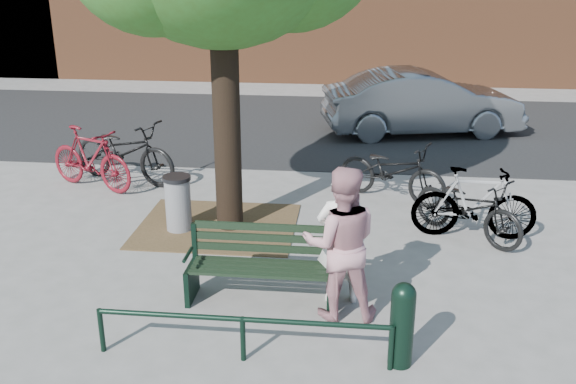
# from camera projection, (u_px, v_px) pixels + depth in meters

# --- Properties ---
(ground) EXTENTS (90.00, 90.00, 0.00)m
(ground) POSITION_uv_depth(u_px,v_px,m) (261.00, 301.00, 7.75)
(ground) COLOR gray
(ground) RESTS_ON ground
(dirt_pit) EXTENTS (2.40, 2.00, 0.02)m
(dirt_pit) POSITION_uv_depth(u_px,v_px,m) (218.00, 226.00, 9.90)
(dirt_pit) COLOR brown
(dirt_pit) RESTS_ON ground
(road) EXTENTS (40.00, 7.00, 0.01)m
(road) POSITION_uv_depth(u_px,v_px,m) (312.00, 126.00, 15.68)
(road) COLOR black
(road) RESTS_ON ground
(park_bench) EXTENTS (1.74, 0.54, 0.97)m
(park_bench) POSITION_uv_depth(u_px,v_px,m) (261.00, 263.00, 7.66)
(park_bench) COLOR black
(park_bench) RESTS_ON ground
(guard_railing) EXTENTS (3.06, 0.06, 0.51)m
(guard_railing) POSITION_uv_depth(u_px,v_px,m) (243.00, 326.00, 6.49)
(guard_railing) COLOR black
(guard_railing) RESTS_ON ground
(person_left) EXTENTS (0.59, 0.39, 1.61)m
(person_left) POSITION_uv_depth(u_px,v_px,m) (342.00, 239.00, 7.52)
(person_left) COLOR white
(person_left) RESTS_ON ground
(person_right) EXTENTS (0.94, 0.76, 1.81)m
(person_right) POSITION_uv_depth(u_px,v_px,m) (341.00, 244.00, 7.16)
(person_right) COLOR #B67D84
(person_right) RESTS_ON ground
(bollard) EXTENTS (0.25, 0.25, 0.93)m
(bollard) POSITION_uv_depth(u_px,v_px,m) (402.00, 321.00, 6.40)
(bollard) COLOR black
(bollard) RESTS_ON ground
(litter_bin) EXTENTS (0.42, 0.42, 0.86)m
(litter_bin) POSITION_uv_depth(u_px,v_px,m) (178.00, 203.00, 9.62)
(litter_bin) COLOR gray
(litter_bin) RESTS_ON ground
(bicycle_a) EXTENTS (2.31, 1.44, 1.15)m
(bicycle_a) POSITION_uv_depth(u_px,v_px,m) (125.00, 151.00, 11.70)
(bicycle_a) COLOR black
(bicycle_a) RESTS_ON ground
(bicycle_b) EXTENTS (1.92, 1.23, 1.12)m
(bicycle_b) POSITION_uv_depth(u_px,v_px,m) (90.00, 158.00, 11.33)
(bicycle_b) COLOR #5B0D15
(bicycle_b) RESTS_ON ground
(bicycle_c) EXTENTS (2.04, 1.49, 1.02)m
(bicycle_c) POSITION_uv_depth(u_px,v_px,m) (392.00, 171.00, 10.82)
(bicycle_c) COLOR black
(bicycle_c) RESTS_ON ground
(bicycle_d) EXTENTS (1.81, 0.57, 1.08)m
(bicycle_d) POSITION_uv_depth(u_px,v_px,m) (474.00, 203.00, 9.33)
(bicycle_d) COLOR gray
(bicycle_d) RESTS_ON ground
(bicycle_e) EXTENTS (1.77, 1.71, 0.96)m
(bicycle_e) POSITION_uv_depth(u_px,v_px,m) (468.00, 207.00, 9.36)
(bicycle_e) COLOR black
(bicycle_e) RESTS_ON ground
(parked_car) EXTENTS (4.73, 2.52, 1.48)m
(parked_car) POSITION_uv_depth(u_px,v_px,m) (422.00, 102.00, 14.81)
(parked_car) COLOR slate
(parked_car) RESTS_ON ground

